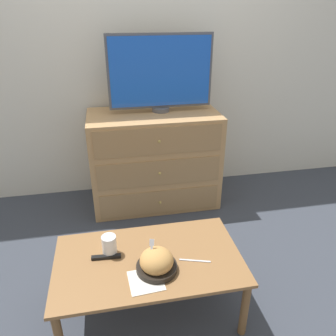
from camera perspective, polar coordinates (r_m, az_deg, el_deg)
name	(u,v)px	position (r m, az deg, el deg)	size (l,w,h in m)	color
ground_plane	(149,184)	(3.41, -3.29, -2.75)	(12.00, 12.00, 0.00)	#383D47
wall_back	(145,52)	(3.02, -4.02, 19.56)	(12.00, 0.05, 2.60)	silver
dresser	(154,159)	(2.94, -2.38, 1.56)	(1.11, 0.58, 0.85)	tan
tv	(160,73)	(2.78, -1.34, 16.25)	(0.86, 0.15, 0.63)	#515156
coffee_table	(149,265)	(1.93, -3.37, -16.46)	(1.04, 0.60, 0.39)	olive
takeout_bowl	(157,262)	(1.80, -2.00, -16.11)	(0.22, 0.22, 0.17)	black
drink_cup	(109,246)	(1.92, -10.16, -13.28)	(0.08, 0.08, 0.12)	#9E6638
napkin	(146,281)	(1.78, -3.86, -18.98)	(0.18, 0.18, 0.00)	silver
knife	(195,261)	(1.89, 4.70, -15.79)	(0.17, 0.06, 0.01)	silver
remote_control	(106,257)	(1.93, -10.71, -14.97)	(0.17, 0.04, 0.02)	black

